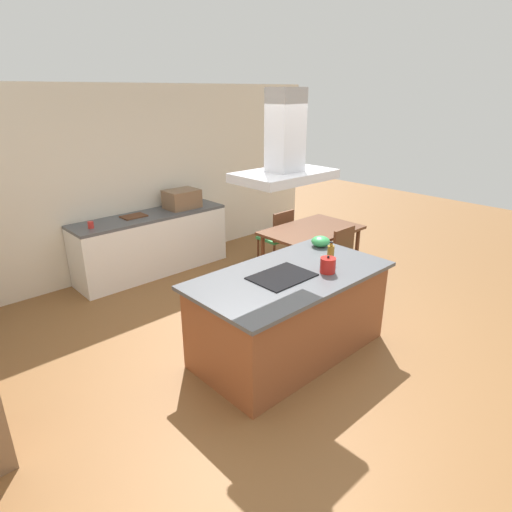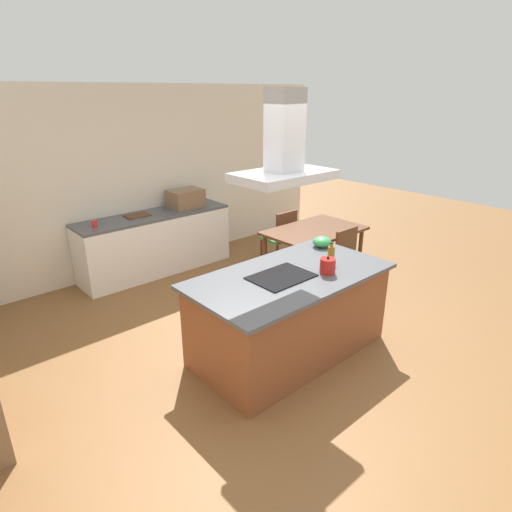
{
  "view_description": "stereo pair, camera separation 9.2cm",
  "coord_description": "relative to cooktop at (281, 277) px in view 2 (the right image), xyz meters",
  "views": [
    {
      "loc": [
        -2.93,
        -2.64,
        2.61
      ],
      "look_at": [
        -0.1,
        0.4,
        1.0
      ],
      "focal_mm": 30.19,
      "sensor_mm": 36.0,
      "label": 1
    },
    {
      "loc": [
        -2.86,
        -2.7,
        2.61
      ],
      "look_at": [
        -0.1,
        0.4,
        1.0
      ],
      "focal_mm": 30.19,
      "sensor_mm": 36.0,
      "label": 2
    }
  ],
  "objects": [
    {
      "name": "ground",
      "position": [
        0.13,
        1.5,
        -0.91
      ],
      "size": [
        16.0,
        16.0,
        0.0
      ],
      "primitive_type": "plane",
      "color": "brown"
    },
    {
      "name": "wall_back",
      "position": [
        0.13,
        3.25,
        0.44
      ],
      "size": [
        7.2,
        0.1,
        2.7
      ],
      "primitive_type": "cube",
      "color": "beige",
      "rests_on": "ground"
    },
    {
      "name": "kitchen_island",
      "position": [
        0.13,
        0.0,
        -0.45
      ],
      "size": [
        2.07,
        1.12,
        0.9
      ],
      "color": "brown",
      "rests_on": "ground"
    },
    {
      "name": "cooktop",
      "position": [
        0.0,
        0.0,
        0.0
      ],
      "size": [
        0.6,
        0.44,
        0.01
      ],
      "primitive_type": "cube",
      "color": "black",
      "rests_on": "kitchen_island"
    },
    {
      "name": "tea_kettle",
      "position": [
        0.42,
        -0.23,
        0.07
      ],
      "size": [
        0.21,
        0.16,
        0.18
      ],
      "color": "#B21E19",
      "rests_on": "kitchen_island"
    },
    {
      "name": "olive_oil_bottle",
      "position": [
        0.66,
        -0.08,
        0.09
      ],
      "size": [
        0.07,
        0.07,
        0.23
      ],
      "color": "olive",
      "rests_on": "kitchen_island"
    },
    {
      "name": "mixing_bowl",
      "position": [
        0.97,
        0.31,
        0.05
      ],
      "size": [
        0.22,
        0.22,
        0.12
      ],
      "primitive_type": "ellipsoid",
      "color": "#33934C",
      "rests_on": "kitchen_island"
    },
    {
      "name": "back_counter",
      "position": [
        0.2,
        2.88,
        -0.46
      ],
      "size": [
        2.31,
        0.62,
        0.9
      ],
      "color": "white",
      "rests_on": "ground"
    },
    {
      "name": "countertop_microwave",
      "position": [
        0.77,
        2.88,
        0.13
      ],
      "size": [
        0.5,
        0.38,
        0.28
      ],
      "primitive_type": "cube",
      "color": "brown",
      "rests_on": "back_counter"
    },
    {
      "name": "coffee_mug_red",
      "position": [
        -0.7,
        2.82,
        0.04
      ],
      "size": [
        0.08,
        0.08,
        0.09
      ],
      "primitive_type": "cylinder",
      "color": "red",
      "rests_on": "back_counter"
    },
    {
      "name": "cutting_board",
      "position": [
        -0.03,
        2.93,
        0.0
      ],
      "size": [
        0.34,
        0.24,
        0.02
      ],
      "primitive_type": "cube",
      "color": "#59331E",
      "rests_on": "back_counter"
    },
    {
      "name": "dining_table",
      "position": [
        1.78,
        1.11,
        -0.24
      ],
      "size": [
        1.4,
        0.9,
        0.75
      ],
      "color": "#59331E",
      "rests_on": "ground"
    },
    {
      "name": "chair_facing_back_wall",
      "position": [
        1.78,
        1.78,
        -0.4
      ],
      "size": [
        0.42,
        0.42,
        0.89
      ],
      "color": "#33934C",
      "rests_on": "ground"
    },
    {
      "name": "chair_facing_island",
      "position": [
        1.78,
        0.45,
        -0.4
      ],
      "size": [
        0.42,
        0.42,
        0.89
      ],
      "color": "#33934C",
      "rests_on": "ground"
    },
    {
      "name": "range_hood",
      "position": [
        -0.0,
        0.0,
        1.2
      ],
      "size": [
        0.9,
        0.55,
        0.78
      ],
      "color": "#ADADB2"
    }
  ]
}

